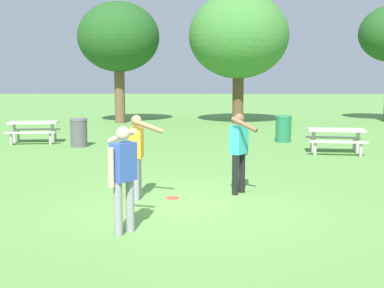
{
  "coord_description": "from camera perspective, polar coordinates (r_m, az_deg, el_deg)",
  "views": [
    {
      "loc": [
        0.39,
        -9.35,
        2.38
      ],
      "look_at": [
        0.11,
        1.08,
        1.0
      ],
      "focal_mm": 48.13,
      "sensor_mm": 36.0,
      "label": 1
    }
  ],
  "objects": [
    {
      "name": "picnic_table_near",
      "position": [
        16.42,
        15.63,
        0.9
      ],
      "size": [
        1.85,
        1.61,
        0.77
      ],
      "color": "beige",
      "rests_on": "ground"
    },
    {
      "name": "trash_can_beside_table",
      "position": [
        17.81,
        -12.43,
        1.25
      ],
      "size": [
        0.59,
        0.59,
        0.96
      ],
      "color": "#515156",
      "rests_on": "ground"
    },
    {
      "name": "person_thrower",
      "position": [
        10.41,
        5.29,
        -0.33
      ],
      "size": [
        0.54,
        0.83,
        1.64
      ],
      "color": "black",
      "rests_on": "ground"
    },
    {
      "name": "person_catcher",
      "position": [
        7.8,
        -7.66,
        -3.02
      ],
      "size": [
        0.54,
        0.83,
        1.64
      ],
      "color": "gray",
      "rests_on": "ground"
    },
    {
      "name": "ground_plane",
      "position": [
        9.66,
        -0.83,
        -6.74
      ],
      "size": [
        120.0,
        120.0,
        0.0
      ],
      "primitive_type": "plane",
      "color": "#609947"
    },
    {
      "name": "frisbee",
      "position": [
        10.14,
        -2.19,
        -5.98
      ],
      "size": [
        0.25,
        0.25,
        0.03
      ],
      "primitive_type": "cylinder",
      "color": "#E04733",
      "rests_on": "ground"
    },
    {
      "name": "trash_can_further_along",
      "position": [
        18.94,
        10.09,
        1.67
      ],
      "size": [
        0.59,
        0.59,
        0.96
      ],
      "color": "#237047",
      "rests_on": "ground"
    },
    {
      "name": "tree_broad_center",
      "position": [
        26.15,
        5.19,
        11.8
      ],
      "size": [
        4.96,
        4.96,
        6.47
      ],
      "color": "brown",
      "rests_on": "ground"
    },
    {
      "name": "person_bystander",
      "position": [
        9.96,
        -6.07,
        -0.7
      ],
      "size": [
        0.67,
        0.63,
        1.64
      ],
      "color": "gray",
      "rests_on": "ground"
    },
    {
      "name": "picnic_table_far",
      "position": [
        19.18,
        -17.16,
        1.77
      ],
      "size": [
        1.89,
        1.65,
        0.77
      ],
      "color": "beige",
      "rests_on": "ground"
    },
    {
      "name": "tree_tall_left",
      "position": [
        26.52,
        -8.13,
        11.58
      ],
      "size": [
        4.09,
        4.09,
        6.06
      ],
      "color": "brown",
      "rests_on": "ground"
    }
  ]
}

